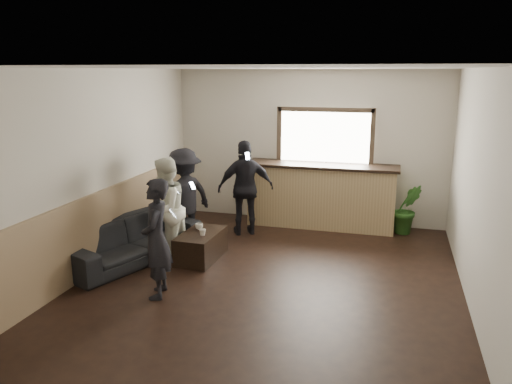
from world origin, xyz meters
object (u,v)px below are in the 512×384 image
(coffee_table, at_px, (201,246))
(cup_b, at_px, (203,232))
(bar_counter, at_px, (321,192))
(sofa, at_px, (132,240))
(person_c, at_px, (184,197))
(person_d, at_px, (246,188))
(cup_a, at_px, (199,226))
(potted_plant, at_px, (407,209))
(person_a, at_px, (156,239))
(person_b, at_px, (165,209))

(coffee_table, height_order, cup_b, cup_b)
(bar_counter, height_order, cup_b, bar_counter)
(bar_counter, xyz_separation_m, sofa, (-2.45, -2.49, -0.33))
(person_c, distance_m, person_d, 1.09)
(cup_b, bearing_deg, sofa, -167.35)
(cup_a, xyz_separation_m, potted_plant, (3.07, 1.95, -0.02))
(cup_b, height_order, person_a, person_a)
(bar_counter, relative_size, person_b, 1.75)
(person_c, bearing_deg, person_b, 29.41)
(potted_plant, distance_m, person_a, 4.58)
(sofa, bearing_deg, person_b, -44.82)
(cup_b, bearing_deg, cup_a, 121.54)
(person_a, relative_size, person_d, 0.92)
(person_d, bearing_deg, potted_plant, 170.76)
(bar_counter, relative_size, potted_plant, 3.06)
(sofa, height_order, cup_b, sofa)
(cup_a, bearing_deg, coffee_table, -60.77)
(coffee_table, relative_size, person_c, 0.59)
(bar_counter, xyz_separation_m, cup_b, (-1.41, -2.25, -0.18))
(cup_a, height_order, person_b, person_b)
(cup_b, distance_m, person_a, 1.26)
(coffee_table, distance_m, cup_a, 0.30)
(cup_b, xyz_separation_m, person_a, (-0.12, -1.22, 0.30))
(coffee_table, xyz_separation_m, cup_b, (0.08, -0.11, 0.25))
(cup_a, relative_size, person_d, 0.07)
(person_b, relative_size, person_d, 0.95)
(cup_b, xyz_separation_m, person_b, (-0.57, -0.02, 0.32))
(coffee_table, relative_size, potted_plant, 1.05)
(bar_counter, distance_m, cup_b, 2.66)
(cup_b, bearing_deg, person_c, 129.47)
(sofa, xyz_separation_m, person_b, (0.47, 0.21, 0.46))
(person_a, bearing_deg, bar_counter, 139.40)
(coffee_table, bearing_deg, sofa, -160.27)
(coffee_table, distance_m, potted_plant, 3.66)
(bar_counter, bearing_deg, person_c, -142.47)
(cup_a, distance_m, person_a, 1.51)
(cup_b, bearing_deg, coffee_table, 124.41)
(bar_counter, bearing_deg, cup_a, -128.19)
(cup_b, distance_m, person_b, 0.65)
(coffee_table, height_order, person_b, person_b)
(person_a, height_order, person_b, person_b)
(bar_counter, bearing_deg, coffee_table, -124.78)
(person_c, bearing_deg, cup_b, 67.35)
(person_b, distance_m, person_c, 0.74)
(potted_plant, xyz_separation_m, person_c, (-3.50, -1.49, 0.34))
(coffee_table, height_order, person_a, person_a)
(potted_plant, xyz_separation_m, person_d, (-2.68, -0.77, 0.38))
(sofa, xyz_separation_m, potted_plant, (3.95, 2.44, 0.13))
(cup_b, relative_size, potted_plant, 0.11)
(coffee_table, height_order, person_c, person_c)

